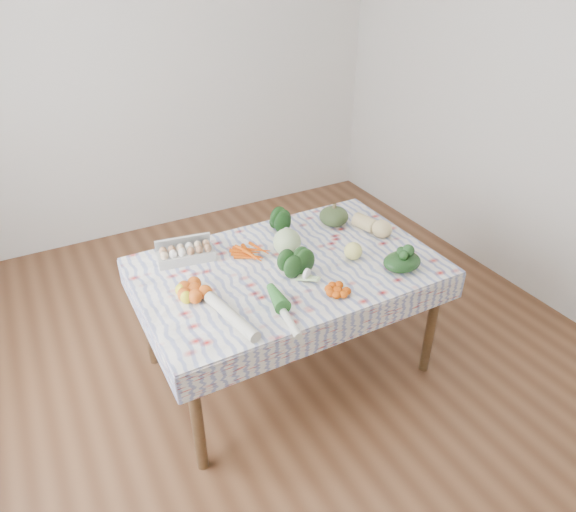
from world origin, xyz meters
The scene contains 17 objects.
ground centered at (0.00, 0.00, 0.00)m, with size 4.50×4.50×0.00m, color #55321D.
wall_back centered at (0.00, 2.25, 1.40)m, with size 4.00×0.04×2.80m, color silver.
dining_table centered at (0.00, 0.00, 0.68)m, with size 1.60×1.00×0.75m.
tablecloth centered at (0.00, 0.00, 0.76)m, with size 1.66×1.06×0.01m, color silver.
egg_carton centered at (-0.49, 0.31, 0.80)m, with size 0.32×0.13×0.08m, color #ABACA7.
carrot_bunch centered at (-0.12, 0.16, 0.78)m, with size 0.21×0.19×0.04m, color #D84C07.
kale_bunch centered at (0.13, 0.32, 0.83)m, with size 0.15×0.13×0.13m, color #123511.
kabocha_squash centered at (0.48, 0.28, 0.82)m, with size 0.19×0.19×0.12m, color #354824.
cabbage centered at (0.05, 0.10, 0.84)m, with size 0.16×0.16×0.16m, color #A0BA7D.
butternut_squash centered at (0.64, 0.07, 0.82)m, with size 0.12×0.26×0.12m, color tan.
orange_cluster centered at (-0.56, -0.03, 0.80)m, with size 0.23×0.23×0.08m, color #D05512.
broccoli centered at (-0.01, -0.14, 0.82)m, with size 0.16×0.16×0.12m, color #1B4117.
mandarin_cluster centered at (0.10, -0.36, 0.79)m, with size 0.16×0.16×0.05m, color #D74D07.
grapefruit centered at (0.36, -0.12, 0.81)m, with size 0.10×0.10×0.10m, color #E8E36E.
spinach_bag centered at (0.53, -0.34, 0.81)m, with size 0.22×0.18×0.10m, color black.
daikon centered at (-0.48, -0.31, 0.79)m, with size 0.06×0.06×0.42m, color beige.
leek centered at (-0.24, -0.39, 0.78)m, with size 0.04×0.04×0.38m, color beige.
Camera 1 is at (-1.16, -2.13, 2.33)m, focal length 32.00 mm.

